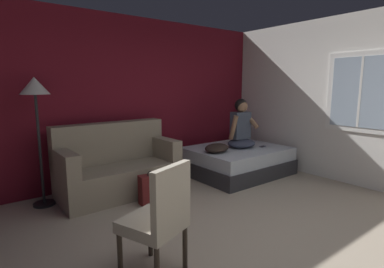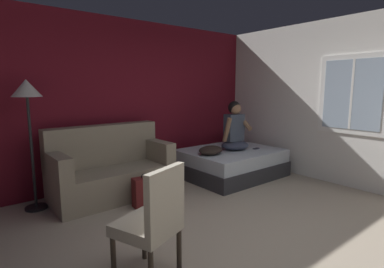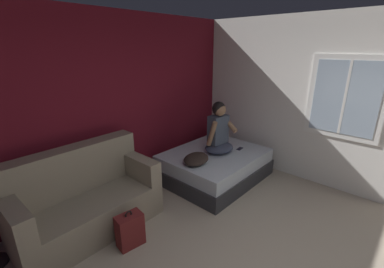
% 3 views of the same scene
% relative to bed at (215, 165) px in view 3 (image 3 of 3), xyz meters
% --- Properties ---
extents(wall_back_accent, '(10.27, 0.16, 2.70)m').
position_rel_bed_xyz_m(wall_back_accent, '(-1.61, 0.97, 1.11)').
color(wall_back_accent, maroon).
rests_on(wall_back_accent, ground).
extents(wall_side_with_window, '(0.19, 7.18, 2.70)m').
position_rel_bed_xyz_m(wall_side_with_window, '(1.11, -1.99, 1.12)').
color(wall_side_with_window, silver).
rests_on(wall_side_with_window, ground).
extents(bed, '(1.71, 1.38, 0.48)m').
position_rel_bed_xyz_m(bed, '(0.00, 0.00, 0.00)').
color(bed, '#2D2D33').
rests_on(bed, ground).
extents(couch, '(1.72, 0.85, 1.04)m').
position_rel_bed_xyz_m(couch, '(-2.14, 0.38, 0.16)').
color(couch, gray).
rests_on(couch, ground).
extents(person_seated, '(0.56, 0.49, 0.88)m').
position_rel_bed_xyz_m(person_seated, '(0.06, -0.02, 0.60)').
color(person_seated, '#383D51').
rests_on(person_seated, bed).
extents(backpack, '(0.32, 0.26, 0.46)m').
position_rel_bed_xyz_m(backpack, '(-1.95, -0.27, -0.04)').
color(backpack, maroon).
rests_on(backpack, ground).
extents(throw_pillow, '(0.56, 0.48, 0.14)m').
position_rel_bed_xyz_m(throw_pillow, '(-0.54, -0.04, 0.31)').
color(throw_pillow, '#2D231E').
rests_on(throw_pillow, bed).
extents(cell_phone, '(0.15, 0.09, 0.01)m').
position_rel_bed_xyz_m(cell_phone, '(0.42, -0.23, 0.25)').
color(cell_phone, black).
rests_on(cell_phone, bed).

